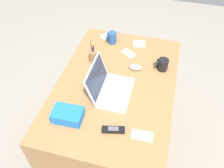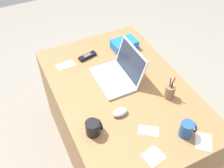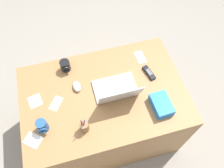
{
  "view_description": "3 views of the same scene",
  "coord_description": "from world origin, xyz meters",
  "px_view_note": "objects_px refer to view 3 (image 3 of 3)",
  "views": [
    {
      "loc": [
        -1.21,
        -0.29,
        2.03
      ],
      "look_at": [
        -0.06,
        0.02,
        0.79
      ],
      "focal_mm": 37.94,
      "sensor_mm": 36.0,
      "label": 1
    },
    {
      "loc": [
        1.08,
        -0.6,
        2.04
      ],
      "look_at": [
        -0.04,
        -0.06,
        0.79
      ],
      "focal_mm": 41.79,
      "sensor_mm": 36.0,
      "label": 2
    },
    {
      "loc": [
        0.16,
        0.84,
        2.33
      ],
      "look_at": [
        -0.08,
        -0.03,
        0.81
      ],
      "focal_mm": 36.28,
      "sensor_mm": 36.0,
      "label": 3
    }
  ],
  "objects_px": {
    "coffee_mug_tall": "(42,126)",
    "computer_mouse": "(77,86)",
    "coffee_mug_white": "(65,66)",
    "pen_holder": "(84,127)",
    "cordless_phone": "(149,73)",
    "laptop": "(117,90)",
    "snack_bag": "(161,105)"
  },
  "relations": [
    {
      "from": "coffee_mug_tall",
      "to": "computer_mouse",
      "type": "bearing_deg",
      "value": -137.16
    },
    {
      "from": "coffee_mug_white",
      "to": "coffee_mug_tall",
      "type": "height_order",
      "value": "coffee_mug_tall"
    },
    {
      "from": "computer_mouse",
      "to": "pen_holder",
      "type": "height_order",
      "value": "pen_holder"
    },
    {
      "from": "cordless_phone",
      "to": "pen_holder",
      "type": "height_order",
      "value": "pen_holder"
    },
    {
      "from": "laptop",
      "to": "coffee_mug_white",
      "type": "distance_m",
      "value": 0.48
    },
    {
      "from": "coffee_mug_white",
      "to": "coffee_mug_tall",
      "type": "distance_m",
      "value": 0.54
    },
    {
      "from": "computer_mouse",
      "to": "coffee_mug_tall",
      "type": "xyz_separation_m",
      "value": [
        0.3,
        0.28,
        0.03
      ]
    },
    {
      "from": "pen_holder",
      "to": "coffee_mug_tall",
      "type": "bearing_deg",
      "value": -15.98
    },
    {
      "from": "laptop",
      "to": "pen_holder",
      "type": "xyz_separation_m",
      "value": [
        0.3,
        0.22,
        0.0
      ]
    },
    {
      "from": "snack_bag",
      "to": "pen_holder",
      "type": "bearing_deg",
      "value": 1.89
    },
    {
      "from": "laptop",
      "to": "snack_bag",
      "type": "height_order",
      "value": "laptop"
    },
    {
      "from": "computer_mouse",
      "to": "coffee_mug_white",
      "type": "distance_m",
      "value": 0.21
    },
    {
      "from": "coffee_mug_tall",
      "to": "cordless_phone",
      "type": "distance_m",
      "value": 0.94
    },
    {
      "from": "laptop",
      "to": "pen_holder",
      "type": "height_order",
      "value": "laptop"
    },
    {
      "from": "cordless_phone",
      "to": "snack_bag",
      "type": "height_order",
      "value": "snack_bag"
    },
    {
      "from": "laptop",
      "to": "computer_mouse",
      "type": "bearing_deg",
      "value": -24.76
    },
    {
      "from": "computer_mouse",
      "to": "cordless_phone",
      "type": "xyz_separation_m",
      "value": [
        -0.61,
        0.03,
        -0.01
      ]
    },
    {
      "from": "coffee_mug_white",
      "to": "snack_bag",
      "type": "relative_size",
      "value": 0.49
    },
    {
      "from": "coffee_mug_white",
      "to": "laptop",
      "type": "bearing_deg",
      "value": 135.84
    },
    {
      "from": "cordless_phone",
      "to": "computer_mouse",
      "type": "bearing_deg",
      "value": -2.55
    },
    {
      "from": "cordless_phone",
      "to": "pen_holder",
      "type": "relative_size",
      "value": 0.85
    },
    {
      "from": "coffee_mug_tall",
      "to": "snack_bag",
      "type": "distance_m",
      "value": 0.89
    },
    {
      "from": "coffee_mug_tall",
      "to": "pen_holder",
      "type": "xyz_separation_m",
      "value": [
        -0.29,
        0.08,
        -0.0
      ]
    },
    {
      "from": "coffee_mug_white",
      "to": "pen_holder",
      "type": "bearing_deg",
      "value": 94.47
    },
    {
      "from": "laptop",
      "to": "cordless_phone",
      "type": "height_order",
      "value": "laptop"
    },
    {
      "from": "pen_holder",
      "to": "snack_bag",
      "type": "relative_size",
      "value": 0.91
    },
    {
      "from": "laptop",
      "to": "pen_holder",
      "type": "bearing_deg",
      "value": 36.36
    },
    {
      "from": "computer_mouse",
      "to": "coffee_mug_tall",
      "type": "bearing_deg",
      "value": 39.59
    },
    {
      "from": "computer_mouse",
      "to": "snack_bag",
      "type": "xyz_separation_m",
      "value": [
        -0.59,
        0.34,
        0.02
      ]
    },
    {
      "from": "coffee_mug_white",
      "to": "snack_bag",
      "type": "height_order",
      "value": "coffee_mug_white"
    },
    {
      "from": "cordless_phone",
      "to": "snack_bag",
      "type": "distance_m",
      "value": 0.31
    },
    {
      "from": "laptop",
      "to": "computer_mouse",
      "type": "distance_m",
      "value": 0.32
    }
  ]
}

